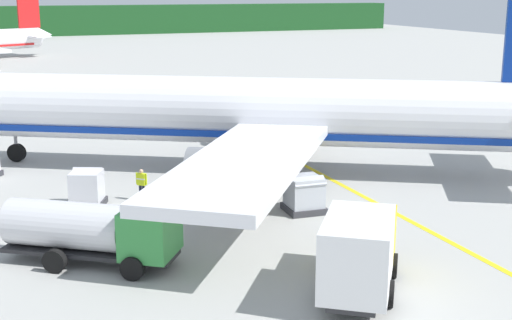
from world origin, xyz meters
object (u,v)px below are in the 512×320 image
(cargo_container_far, at_px, (87,189))
(airliner_foreground, at_px, (248,112))
(service_truck_catering, at_px, (94,229))
(service_truck_baggage, at_px, (360,249))
(cargo_container_near, at_px, (304,194))
(crew_marshaller, at_px, (142,182))

(cargo_container_far, bearing_deg, airliner_foreground, 20.01)
(service_truck_catering, height_order, cargo_container_far, service_truck_catering)
(airliner_foreground, bearing_deg, service_truck_baggage, -98.52)
(cargo_container_near, distance_m, crew_marshaller, 8.14)
(service_truck_catering, height_order, crew_marshaller, service_truck_catering)
(service_truck_baggage, xyz_separation_m, service_truck_catering, (-8.00, 6.04, -0.22))
(airliner_foreground, relative_size, crew_marshaller, 23.41)
(airliner_foreground, xyz_separation_m, service_truck_baggage, (-2.56, -17.08, -1.78))
(cargo_container_far, bearing_deg, service_truck_catering, -96.43)
(service_truck_baggage, relative_size, cargo_container_far, 2.72)
(service_truck_baggage, bearing_deg, service_truck_catering, 142.95)
(service_truck_baggage, distance_m, crew_marshaller, 14.22)
(airliner_foreground, bearing_deg, cargo_container_far, -159.99)
(airliner_foreground, height_order, service_truck_baggage, airliner_foreground)
(service_truck_baggage, height_order, cargo_container_far, service_truck_baggage)
(service_truck_catering, bearing_deg, crew_marshaller, 64.78)
(airliner_foreground, height_order, cargo_container_near, airliner_foreground)
(airliner_foreground, height_order, service_truck_catering, airliner_foreground)
(service_truck_baggage, distance_m, cargo_container_near, 9.15)
(crew_marshaller, bearing_deg, service_truck_baggage, -71.56)
(service_truck_catering, relative_size, crew_marshaller, 4.11)
(service_truck_catering, xyz_separation_m, cargo_container_far, (0.85, 7.50, -0.52))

